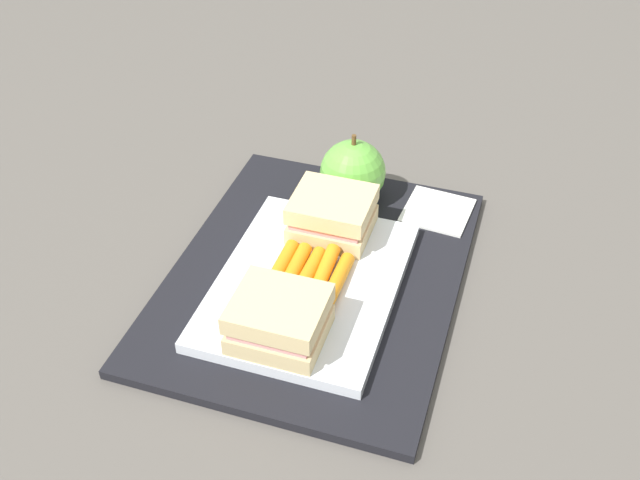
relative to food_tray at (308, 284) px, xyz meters
name	(u,v)px	position (x,y,z in m)	size (l,w,h in m)	color
ground_plane	(316,279)	(0.03, 0.00, -0.02)	(2.40, 2.40, 0.00)	#56514C
lunchbag_mat	(316,276)	(0.03, 0.00, -0.01)	(0.36, 0.28, 0.01)	black
food_tray	(308,284)	(0.00, 0.00, 0.00)	(0.23, 0.17, 0.01)	white
sandwich_half_left	(279,319)	(-0.08, 0.00, 0.03)	(0.07, 0.08, 0.04)	#DBC189
sandwich_half_right	(332,214)	(0.08, 0.00, 0.03)	(0.07, 0.08, 0.04)	#DBC189
carrot_sticks_bundle	(308,274)	(0.00, 0.00, 0.01)	(0.08, 0.07, 0.02)	orange
apple	(349,172)	(0.15, 0.00, 0.03)	(0.07, 0.07, 0.08)	#66B742
paper_napkin	(437,211)	(0.16, -0.10, 0.00)	(0.07, 0.07, 0.00)	white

